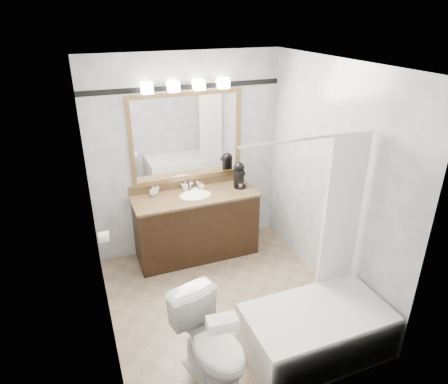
# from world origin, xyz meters

# --- Properties ---
(room) EXTENTS (2.42, 2.62, 2.52)m
(room) POSITION_xyz_m (0.00, 0.00, 1.25)
(room) COLOR #8B745E
(room) RESTS_ON ground
(vanity) EXTENTS (1.53, 0.58, 0.97)m
(vanity) POSITION_xyz_m (0.00, 1.02, 0.44)
(vanity) COLOR black
(vanity) RESTS_ON ground
(mirror) EXTENTS (1.40, 0.04, 1.10)m
(mirror) POSITION_xyz_m (0.00, 1.28, 1.50)
(mirror) COLOR olive
(mirror) RESTS_ON room
(vanity_light_bar) EXTENTS (1.02, 0.14, 0.12)m
(vanity_light_bar) POSITION_xyz_m (0.00, 1.23, 2.13)
(vanity_light_bar) COLOR silver
(vanity_light_bar) RESTS_ON room
(accent_stripe) EXTENTS (2.40, 0.01, 0.06)m
(accent_stripe) POSITION_xyz_m (0.00, 1.29, 2.10)
(accent_stripe) COLOR black
(accent_stripe) RESTS_ON room
(bathtub) EXTENTS (1.30, 0.75, 1.96)m
(bathtub) POSITION_xyz_m (0.55, -0.90, 0.28)
(bathtub) COLOR white
(bathtub) RESTS_ON ground
(tp_roll) EXTENTS (0.11, 0.12, 0.12)m
(tp_roll) POSITION_xyz_m (-1.14, 0.66, 0.70)
(tp_roll) COLOR white
(tp_roll) RESTS_ON room
(toilet) EXTENTS (0.62, 0.85, 0.78)m
(toilet) POSITION_xyz_m (-0.47, -0.88, 0.39)
(toilet) COLOR white
(toilet) RESTS_ON ground
(tissue_box) EXTENTS (0.24, 0.14, 0.09)m
(tissue_box) POSITION_xyz_m (-0.47, -1.12, 0.83)
(tissue_box) COLOR white
(tissue_box) RESTS_ON toilet
(coffee_maker) EXTENTS (0.16, 0.21, 0.32)m
(coffee_maker) POSITION_xyz_m (0.61, 1.07, 1.01)
(coffee_maker) COLOR black
(coffee_maker) RESTS_ON vanity
(cup_left) EXTENTS (0.12, 0.12, 0.07)m
(cup_left) POSITION_xyz_m (-0.48, 1.18, 0.89)
(cup_left) COLOR white
(cup_left) RESTS_ON vanity
(cup_right) EXTENTS (0.11, 0.11, 0.09)m
(cup_right) POSITION_xyz_m (-0.44, 1.23, 0.89)
(cup_right) COLOR white
(cup_right) RESTS_ON vanity
(soap_bottle_a) EXTENTS (0.06, 0.06, 0.12)m
(soap_bottle_a) POSITION_xyz_m (-0.07, 1.19, 0.91)
(soap_bottle_a) COLOR white
(soap_bottle_a) RESTS_ON vanity
(soap_bottle_b) EXTENTS (0.09, 0.09, 0.09)m
(soap_bottle_b) POSITION_xyz_m (0.13, 1.16, 0.89)
(soap_bottle_b) COLOR white
(soap_bottle_b) RESTS_ON vanity
(soap_bar) EXTENTS (0.10, 0.08, 0.03)m
(soap_bar) POSITION_xyz_m (0.04, 1.13, 0.86)
(soap_bar) COLOR beige
(soap_bar) RESTS_ON vanity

